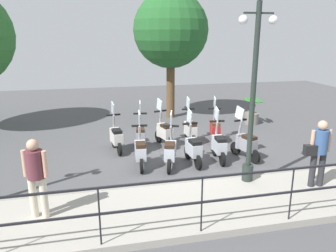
{
  "coord_description": "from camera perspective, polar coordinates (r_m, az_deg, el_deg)",
  "views": [
    {
      "loc": [
        -9.14,
        2.63,
        3.6
      ],
      "look_at": [
        0.2,
        0.5,
        0.9
      ],
      "focal_mm": 35.0,
      "sensor_mm": 36.0,
      "label": 1
    }
  ],
  "objects": [
    {
      "name": "scooter_far_1",
      "position": [
        11.09,
        3.89,
        -0.63
      ],
      "size": [
        1.23,
        0.44,
        1.54
      ],
      "rotation": [
        0.0,
        0.0,
        -0.02
      ],
      "color": "black",
      "rests_on": "ground_plane"
    },
    {
      "name": "tree_distant",
      "position": [
        14.3,
        0.47,
        16.28
      ],
      "size": [
        3.17,
        3.17,
        5.35
      ],
      "color": "brown",
      "rests_on": "ground_plane"
    },
    {
      "name": "scooter_near_3",
      "position": [
        9.05,
        0.39,
        -4.41
      ],
      "size": [
        1.2,
        0.55,
        1.54
      ],
      "rotation": [
        0.0,
        0.0,
        -0.31
      ],
      "color": "black",
      "rests_on": "ground_plane"
    },
    {
      "name": "scooter_far_3",
      "position": [
        10.48,
        -4.8,
        -1.62
      ],
      "size": [
        1.23,
        0.45,
        1.54
      ],
      "rotation": [
        0.0,
        0.0,
        -0.15
      ],
      "color": "black",
      "rests_on": "ground_plane"
    },
    {
      "name": "pedestrian_distant",
      "position": [
        6.71,
        -22.04,
        -7.54
      ],
      "size": [
        0.41,
        0.47,
        1.59
      ],
      "rotation": [
        0.0,
        0.0,
        2.8
      ],
      "color": "beige",
      "rests_on": "promenade_walkway"
    },
    {
      "name": "scooter_far_4",
      "position": [
        10.42,
        -9.01,
        -1.87
      ],
      "size": [
        1.23,
        0.45,
        1.54
      ],
      "rotation": [
        0.0,
        0.0,
        0.15
      ],
      "color": "black",
      "rests_on": "ground_plane"
    },
    {
      "name": "scooter_near_1",
      "position": [
        9.65,
        8.83,
        -3.29
      ],
      "size": [
        1.23,
        0.44,
        1.54
      ],
      "rotation": [
        0.0,
        0.0,
        -0.09
      ],
      "color": "black",
      "rests_on": "ground_plane"
    },
    {
      "name": "fence_railing",
      "position": [
        6.21,
        13.88,
        -10.41
      ],
      "size": [
        0.04,
        16.03,
        1.07
      ],
      "color": "black",
      "rests_on": "promenade_walkway"
    },
    {
      "name": "scooter_near_0",
      "position": [
        9.95,
        13.34,
        -2.97
      ],
      "size": [
        1.2,
        0.53,
        1.54
      ],
      "rotation": [
        0.0,
        0.0,
        0.28
      ],
      "color": "black",
      "rests_on": "ground_plane"
    },
    {
      "name": "lamp_post_near",
      "position": [
        7.77,
        14.47,
        3.59
      ],
      "size": [
        0.26,
        0.9,
        4.25
      ],
      "color": "#232D28",
      "rests_on": "promenade_walkway"
    },
    {
      "name": "potted_palm",
      "position": [
        13.95,
        14.42,
        2.15
      ],
      "size": [
        1.06,
        0.66,
        1.05
      ],
      "color": "slate",
      "rests_on": "ground_plane"
    },
    {
      "name": "promenade_walkway",
      "position": [
        7.43,
        9.79,
        -12.83
      ],
      "size": [
        2.2,
        20.0,
        0.15
      ],
      "color": "#A39E93",
      "rests_on": "ground_plane"
    },
    {
      "name": "pedestrian_with_bag",
      "position": [
        8.23,
        24.81,
        -3.59
      ],
      "size": [
        0.35,
        0.65,
        1.59
      ],
      "rotation": [
        0.0,
        0.0,
        -0.11
      ],
      "color": "#28282D",
      "rests_on": "promenade_walkway"
    },
    {
      "name": "scooter_far_2",
      "position": [
        10.82,
        -0.66,
        -1.0
      ],
      "size": [
        1.21,
        0.53,
        1.54
      ],
      "rotation": [
        0.0,
        0.0,
        0.28
      ],
      "color": "black",
      "rests_on": "ground_plane"
    },
    {
      "name": "scooter_far_0",
      "position": [
        11.25,
        8.18,
        -0.51
      ],
      "size": [
        1.22,
        0.51,
        1.54
      ],
      "rotation": [
        0.0,
        0.0,
        -0.23
      ],
      "color": "black",
      "rests_on": "ground_plane"
    },
    {
      "name": "scooter_near_4",
      "position": [
        9.1,
        -4.82,
        -4.34
      ],
      "size": [
        1.23,
        0.44,
        1.54
      ],
      "rotation": [
        0.0,
        0.0,
        -0.09
      ],
      "color": "black",
      "rests_on": "ground_plane"
    },
    {
      "name": "ground_plane",
      "position": [
        10.17,
        3.01,
        -5.02
      ],
      "size": [
        28.0,
        28.0,
        0.0
      ],
      "primitive_type": "plane",
      "color": "#4C4C4F"
    },
    {
      "name": "scooter_near_2",
      "position": [
        9.32,
        4.38,
        -3.84
      ],
      "size": [
        1.23,
        0.44,
        1.54
      ],
      "rotation": [
        0.0,
        0.0,
        0.06
      ],
      "color": "black",
      "rests_on": "ground_plane"
    }
  ]
}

